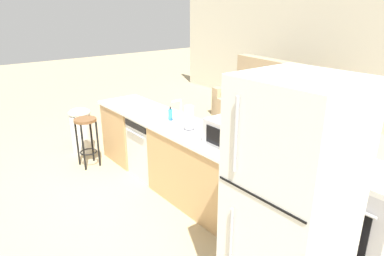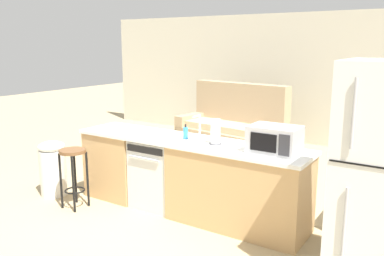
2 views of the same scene
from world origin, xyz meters
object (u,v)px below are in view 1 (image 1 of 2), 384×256
at_px(dishwasher, 155,146).
at_px(paper_towel_roll, 189,118).
at_px(bar_stool, 86,132).
at_px(couch, 263,105).
at_px(trash_bin, 81,130).
at_px(refrigerator, 290,209).
at_px(microwave, 232,134).
at_px(stove_range, 356,212).
at_px(kettle, 355,151).
at_px(soap_bottle, 170,114).

bearing_deg(dishwasher, paper_towel_roll, -1.03).
relative_size(bar_stool, couch, 0.35).
height_order(paper_towel_roll, trash_bin, paper_towel_roll).
bearing_deg(trash_bin, refrigerator, -0.56).
bearing_deg(microwave, trash_bin, -170.00).
xyz_separation_m(refrigerator, paper_towel_roll, (-1.81, 0.54, 0.10)).
relative_size(stove_range, refrigerator, 0.48).
distance_m(refrigerator, microwave, 1.25).
bearing_deg(kettle, dishwasher, -164.42).
relative_size(microwave, soap_bottle, 2.84).
bearing_deg(bar_stool, refrigerator, 1.55).
bearing_deg(bar_stool, stove_range, 19.10).
xyz_separation_m(trash_bin, couch, (0.92, 3.40, 0.02)).
height_order(dishwasher, microwave, microwave).
distance_m(microwave, paper_towel_roll, 0.69).
bearing_deg(refrigerator, trash_bin, 179.44).
distance_m(microwave, kettle, 1.17).
bearing_deg(kettle, couch, 142.91).
distance_m(refrigerator, couch, 4.65).
height_order(bar_stool, couch, couch).
height_order(trash_bin, couch, couch).
distance_m(stove_range, microwave, 1.38).
bearing_deg(soap_bottle, paper_towel_roll, -3.65).
relative_size(microwave, couch, 0.24).
distance_m(stove_range, kettle, 0.57).
relative_size(stove_range, bar_stool, 1.22).
bearing_deg(paper_towel_roll, trash_bin, -167.29).
xyz_separation_m(kettle, bar_stool, (-3.27, -1.32, -0.45)).
xyz_separation_m(dishwasher, kettle, (2.43, 0.68, 0.56)).
xyz_separation_m(paper_towel_roll, soap_bottle, (-0.42, 0.03, -0.07)).
distance_m(paper_towel_roll, couch, 3.24).
bearing_deg(paper_towel_roll, stove_range, 17.27).
bearing_deg(trash_bin, paper_towel_roll, 12.71).
xyz_separation_m(refrigerator, kettle, (-0.17, 1.23, 0.05)).
height_order(refrigerator, bar_stool, refrigerator).
bearing_deg(bar_stool, soap_bottle, 28.37).
distance_m(soap_bottle, couch, 3.06).
bearing_deg(stove_range, bar_stool, -160.90).
distance_m(dishwasher, couch, 2.93).
distance_m(stove_range, couch, 3.88).
xyz_separation_m(microwave, soap_bottle, (-1.10, 0.01, -0.07)).
height_order(stove_range, bar_stool, stove_range).
bearing_deg(paper_towel_roll, bar_stool, -158.91).
relative_size(stove_range, microwave, 1.80).
bearing_deg(trash_bin, couch, 74.84).
xyz_separation_m(paper_towel_roll, couch, (-1.28, 2.90, -0.64)).
bearing_deg(stove_range, couch, 142.85).
bearing_deg(couch, dishwasher, -80.39).
bearing_deg(paper_towel_roll, microwave, 1.07).
height_order(stove_range, kettle, kettle).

